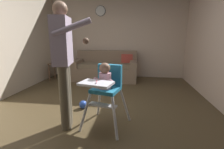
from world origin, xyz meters
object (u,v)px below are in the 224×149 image
object	(u,v)px
couch	(106,69)
high_chair	(106,83)
adult_standing	(64,60)
wall_clock	(100,11)
toy_ball	(83,104)
sippy_cup	(58,61)
side_table	(57,68)

from	to	relation	value
couch	high_chair	distance (m)	2.78
couch	adult_standing	xyz separation A→B (m)	(-0.07, -2.82, 0.65)
wall_clock	toy_ball	bearing A→B (deg)	-85.67
sippy_cup	wall_clock	world-z (taller)	wall_clock
high_chair	sippy_cup	xyz separation A→B (m)	(-1.89, 2.45, -0.08)
adult_standing	wall_clock	world-z (taller)	wall_clock
adult_standing	high_chair	bearing A→B (deg)	-0.44
adult_standing	sippy_cup	distance (m)	2.91
couch	adult_standing	world-z (taller)	adult_standing
couch	sippy_cup	world-z (taller)	couch
high_chair	toy_ball	size ratio (longest dim) A/B	6.55
wall_clock	sippy_cup	bearing A→B (deg)	-147.53
side_table	sippy_cup	xyz separation A→B (m)	(0.04, 0.00, 0.19)
toy_ball	side_table	size ratio (longest dim) A/B	0.28
high_chair	adult_standing	distance (m)	0.65
high_chair	toy_ball	world-z (taller)	high_chair
side_table	toy_ball	bearing A→B (deg)	-53.53
adult_standing	sippy_cup	bearing A→B (deg)	106.86
couch	toy_ball	distance (m)	2.19
adult_standing	sippy_cup	world-z (taller)	adult_standing
adult_standing	wall_clock	size ratio (longest dim) A/B	5.40
high_chair	toy_ball	distance (m)	0.95
toy_ball	couch	bearing A→B (deg)	89.01
couch	wall_clock	bearing A→B (deg)	-153.47
high_chair	adult_standing	size ratio (longest dim) A/B	0.55
wall_clock	couch	bearing A→B (deg)	-63.47
toy_ball	side_table	world-z (taller)	side_table
couch	adult_standing	size ratio (longest dim) A/B	1.10
sippy_cup	side_table	bearing A→B (deg)	-180.00
adult_standing	toy_ball	bearing A→B (deg)	76.51
high_chair	wall_clock	xyz separation A→B (m)	(-0.72, 3.19, 1.43)
high_chair	adult_standing	world-z (taller)	adult_standing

